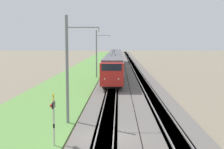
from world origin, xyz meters
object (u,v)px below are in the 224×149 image
crossing_signal_near (53,114)px  catenary_mast_near (68,69)px  passenger_train (115,60)px  catenary_mast_mid (97,53)px

crossing_signal_near → catenary_mast_near: 5.72m
catenary_mast_near → passenger_train: bearing=-3.9°
catenary_mast_near → catenary_mast_mid: catenary_mast_mid is taller
passenger_train → catenary_mast_mid: (-12.72, 2.97, 1.88)m
catenary_mast_mid → crossing_signal_near: bearing=179.9°
crossing_signal_near → catenary_mast_near: catenary_mast_near is taller
catenary_mast_mid → catenary_mast_near: bearing=-180.0°
passenger_train → crossing_signal_near: size_ratio=18.18×
passenger_train → catenary_mast_mid: 13.20m
catenary_mast_near → crossing_signal_near: bearing=179.6°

